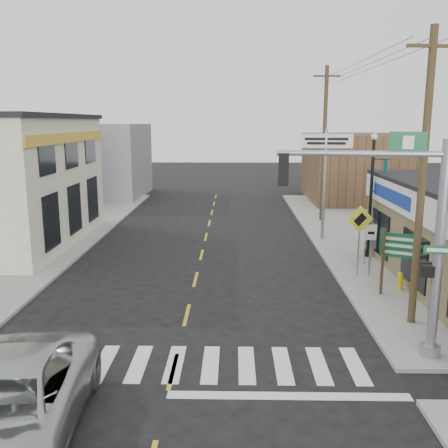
{
  "coord_description": "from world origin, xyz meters",
  "views": [
    {
      "loc": [
        1.63,
        -12.37,
        6.63
      ],
      "look_at": [
        1.26,
        6.17,
        2.8
      ],
      "focal_mm": 40.0,
      "sensor_mm": 36.0,
      "label": 1
    }
  ],
  "objects_px": {
    "guide_sign": "(399,252)",
    "utility_pole_near": "(422,178)",
    "suv": "(5,408)",
    "lamp_post": "(373,186)",
    "traffic_signal_pole": "(413,227)",
    "utility_pole_far": "(324,143)",
    "dance_center_sign": "(325,156)",
    "fire_hydrant": "(400,280)"
  },
  "relations": [
    {
      "from": "guide_sign",
      "to": "utility_pole_far",
      "type": "height_order",
      "value": "utility_pole_far"
    },
    {
      "from": "traffic_signal_pole",
      "to": "dance_center_sign",
      "type": "bearing_deg",
      "value": 97.04
    },
    {
      "from": "lamp_post",
      "to": "dance_center_sign",
      "type": "distance_m",
      "value": 4.22
    },
    {
      "from": "guide_sign",
      "to": "traffic_signal_pole",
      "type": "bearing_deg",
      "value": -80.69
    },
    {
      "from": "guide_sign",
      "to": "lamp_post",
      "type": "distance_m",
      "value": 5.82
    },
    {
      "from": "utility_pole_near",
      "to": "utility_pole_far",
      "type": "bearing_deg",
      "value": 83.67
    },
    {
      "from": "suv",
      "to": "dance_center_sign",
      "type": "bearing_deg",
      "value": 57.53
    },
    {
      "from": "traffic_signal_pole",
      "to": "dance_center_sign",
      "type": "distance_m",
      "value": 14.33
    },
    {
      "from": "suv",
      "to": "guide_sign",
      "type": "height_order",
      "value": "guide_sign"
    },
    {
      "from": "fire_hydrant",
      "to": "utility_pole_near",
      "type": "distance_m",
      "value": 5.49
    },
    {
      "from": "suv",
      "to": "lamp_post",
      "type": "bearing_deg",
      "value": 47.67
    },
    {
      "from": "suv",
      "to": "lamp_post",
      "type": "height_order",
      "value": "lamp_post"
    },
    {
      "from": "utility_pole_near",
      "to": "utility_pole_far",
      "type": "xyz_separation_m",
      "value": [
        0.0,
        17.4,
        0.35
      ]
    },
    {
      "from": "traffic_signal_pole",
      "to": "dance_center_sign",
      "type": "height_order",
      "value": "traffic_signal_pole"
    },
    {
      "from": "fire_hydrant",
      "to": "lamp_post",
      "type": "distance_m",
      "value": 5.84
    },
    {
      "from": "fire_hydrant",
      "to": "traffic_signal_pole",
      "type": "bearing_deg",
      "value": -106.96
    },
    {
      "from": "suv",
      "to": "guide_sign",
      "type": "distance_m",
      "value": 14.27
    },
    {
      "from": "suv",
      "to": "dance_center_sign",
      "type": "height_order",
      "value": "dance_center_sign"
    },
    {
      "from": "guide_sign",
      "to": "dance_center_sign",
      "type": "relative_size",
      "value": 0.42
    },
    {
      "from": "guide_sign",
      "to": "dance_center_sign",
      "type": "distance_m",
      "value": 9.77
    },
    {
      "from": "traffic_signal_pole",
      "to": "utility_pole_far",
      "type": "xyz_separation_m",
      "value": [
        1.04,
        19.8,
        1.4
      ]
    },
    {
      "from": "traffic_signal_pole",
      "to": "lamp_post",
      "type": "bearing_deg",
      "value": 88.03
    },
    {
      "from": "dance_center_sign",
      "to": "utility_pole_far",
      "type": "xyz_separation_m",
      "value": [
        0.88,
        5.5,
        0.46
      ]
    },
    {
      "from": "suv",
      "to": "utility_pole_far",
      "type": "bearing_deg",
      "value": 61.42
    },
    {
      "from": "traffic_signal_pole",
      "to": "utility_pole_far",
      "type": "height_order",
      "value": "utility_pole_far"
    },
    {
      "from": "guide_sign",
      "to": "utility_pole_near",
      "type": "distance_m",
      "value": 4.11
    },
    {
      "from": "suv",
      "to": "traffic_signal_pole",
      "type": "xyz_separation_m",
      "value": [
        9.48,
        4.09,
        2.96
      ]
    },
    {
      "from": "traffic_signal_pole",
      "to": "lamp_post",
      "type": "height_order",
      "value": "traffic_signal_pole"
    },
    {
      "from": "suv",
      "to": "utility_pole_near",
      "type": "distance_m",
      "value": 13.0
    },
    {
      "from": "dance_center_sign",
      "to": "guide_sign",
      "type": "bearing_deg",
      "value": -76.33
    },
    {
      "from": "fire_hydrant",
      "to": "utility_pole_far",
      "type": "bearing_deg",
      "value": 92.74
    },
    {
      "from": "traffic_signal_pole",
      "to": "utility_pole_far",
      "type": "bearing_deg",
      "value": 94.67
    },
    {
      "from": "utility_pole_far",
      "to": "traffic_signal_pole",
      "type": "bearing_deg",
      "value": -88.62
    },
    {
      "from": "guide_sign",
      "to": "lamp_post",
      "type": "bearing_deg",
      "value": 110.81
    },
    {
      "from": "suv",
      "to": "utility_pole_near",
      "type": "relative_size",
      "value": 0.68
    },
    {
      "from": "dance_center_sign",
      "to": "fire_hydrant",
      "type": "bearing_deg",
      "value": -73.86
    },
    {
      "from": "traffic_signal_pole",
      "to": "dance_center_sign",
      "type": "xyz_separation_m",
      "value": [
        0.16,
        14.3,
        0.94
      ]
    },
    {
      "from": "utility_pole_near",
      "to": "utility_pole_far",
      "type": "relative_size",
      "value": 0.93
    },
    {
      "from": "fire_hydrant",
      "to": "lamp_post",
      "type": "height_order",
      "value": "lamp_post"
    },
    {
      "from": "guide_sign",
      "to": "utility_pole_far",
      "type": "distance_m",
      "value": 15.12
    },
    {
      "from": "traffic_signal_pole",
      "to": "suv",
      "type": "bearing_deg",
      "value": -149.0
    },
    {
      "from": "suv",
      "to": "utility_pole_far",
      "type": "height_order",
      "value": "utility_pole_far"
    }
  ]
}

